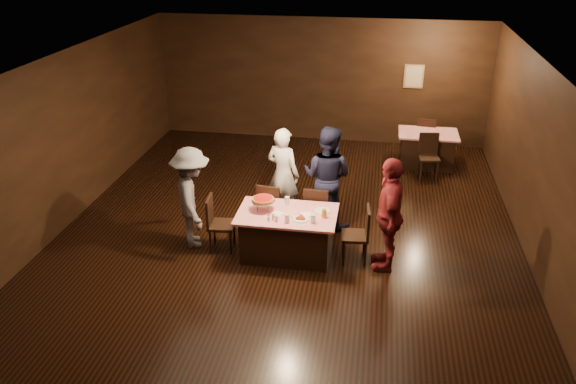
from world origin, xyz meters
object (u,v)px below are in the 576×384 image
object	(u,v)px
glass_front_right	(313,219)
glass_back	(287,201)
chair_back_near	(429,157)
diner_navy_hoodie	(327,177)
glass_amber	(324,213)
chair_end_right	(355,235)
chair_end_left	(222,224)
diner_white_jacket	(283,174)
back_table	(427,149)
chair_far_left	(272,206)
chair_far_right	(317,210)
main_table	(287,234)
pizza_stand	(263,200)
chair_back_far	(426,136)
plate_empty	(322,211)
diner_grey_knit	(192,198)
diner_red_shirt	(389,214)
glass_front_left	(287,218)

from	to	relation	value
glass_front_right	glass_back	size ratio (longest dim) A/B	1.00
chair_back_near	diner_navy_hoodie	bearing A→B (deg)	-136.03
diner_navy_hoodie	glass_amber	bearing A→B (deg)	110.81
chair_end_right	chair_back_near	size ratio (longest dim) A/B	1.00
chair_end_left	chair_end_right	size ratio (longest dim) A/B	1.00
glass_amber	glass_back	world-z (taller)	same
chair_end_right	chair_back_near	distance (m)	3.82
chair_end_right	diner_white_jacket	distance (m)	1.92
back_table	chair_far_left	size ratio (longest dim) A/B	1.37
chair_far_right	glass_back	xyz separation A→B (m)	(-0.45, -0.45, 0.37)
main_table	pizza_stand	xyz separation A→B (m)	(-0.40, 0.05, 0.57)
chair_far_left	chair_back_far	distance (m)	5.02
chair_back_near	diner_white_jacket	bearing A→B (deg)	-147.35
glass_front_right	diner_navy_hoodie	bearing A→B (deg)	87.12
chair_back_far	plate_empty	xyz separation A→B (m)	(-1.92, -4.72, 0.30)
diner_navy_hoodie	glass_back	xyz separation A→B (m)	(-0.57, -0.85, -0.10)
plate_empty	diner_grey_knit	bearing A→B (deg)	-178.18
chair_end_left	glass_front_right	bearing A→B (deg)	-104.04
chair_end_right	diner_navy_hoodie	distance (m)	1.37
chair_end_left	diner_red_shirt	xyz separation A→B (m)	(2.70, -0.08, 0.46)
chair_back_far	chair_end_left	bearing A→B (deg)	61.13
diner_navy_hoodie	diner_grey_knit	size ratio (longest dim) A/B	1.07
diner_grey_knit	glass_front_left	bearing A→B (deg)	-127.64
back_table	diner_white_jacket	world-z (taller)	diner_white_jacket
diner_white_jacket	diner_red_shirt	bearing A→B (deg)	165.82
chair_end_right	diner_grey_knit	bearing A→B (deg)	-96.86
back_table	glass_front_left	bearing A→B (deg)	-117.87
diner_red_shirt	chair_end_left	bearing A→B (deg)	-93.51
chair_far_right	chair_end_left	distance (m)	1.68
main_table	chair_end_right	distance (m)	1.10
diner_navy_hoodie	glass_back	distance (m)	1.03
chair_back_near	diner_red_shirt	bearing A→B (deg)	-110.51
plate_empty	glass_amber	size ratio (longest dim) A/B	1.79
chair_back_near	pizza_stand	world-z (taller)	pizza_stand
chair_far_right	chair_back_near	size ratio (longest dim) A/B	1.00
diner_white_jacket	chair_end_left	bearing A→B (deg)	78.68
pizza_stand	glass_front_left	size ratio (longest dim) A/B	2.71
diner_red_shirt	glass_front_left	xyz separation A→B (m)	(-1.55, -0.22, -0.09)
diner_navy_hoodie	glass_front_left	size ratio (longest dim) A/B	13.36
chair_back_far	chair_far_right	bearing A→B (deg)	70.71
chair_end_right	diner_red_shirt	xyz separation A→B (m)	(0.50, -0.08, 0.46)
chair_far_right	chair_back_far	world-z (taller)	same
diner_navy_hoodie	diner_red_shirt	bearing A→B (deg)	148.42
chair_end_right	glass_amber	distance (m)	0.62
glass_back	chair_back_far	bearing A→B (deg)	61.16
plate_empty	pizza_stand	bearing A→B (deg)	-173.99
diner_red_shirt	glass_front_left	distance (m)	1.57
glass_front_left	chair_end_right	bearing A→B (deg)	15.95
diner_white_jacket	glass_front_right	distance (m)	1.69
chair_back_near	glass_back	xyz separation A→B (m)	(-2.52, -3.27, 0.37)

